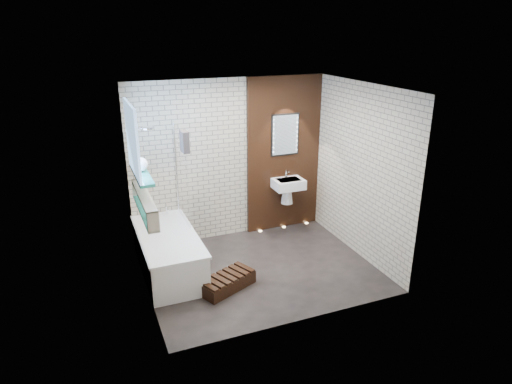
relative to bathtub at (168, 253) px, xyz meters
name	(u,v)px	position (x,y,z in m)	size (l,w,h in m)	color
ground	(260,269)	(1.22, -0.45, -0.29)	(3.20, 3.20, 0.00)	black
room_shell	(260,185)	(1.22, -0.45, 1.01)	(3.24, 3.20, 2.60)	#AE9F8A
walnut_panel	(284,155)	(2.17, 0.82, 1.01)	(1.30, 0.06, 2.60)	black
clerestory_window	(134,147)	(-0.34, -0.10, 1.61)	(0.18, 1.00, 0.94)	#7FADE0
display_niche	(145,204)	(-0.31, -0.30, 0.91)	(0.14, 1.30, 0.26)	#227F71
bathtub	(168,253)	(0.00, 0.00, 0.00)	(0.79, 1.74, 0.70)	white
bath_screen	(182,175)	(0.35, 0.44, 0.99)	(0.01, 0.78, 1.40)	white
towel	(184,141)	(0.35, 0.15, 1.56)	(0.09, 0.23, 0.30)	black
shower_head	(147,128)	(-0.08, 0.50, 1.71)	(0.18, 0.18, 0.02)	silver
washbasin	(288,187)	(2.17, 0.62, 0.50)	(0.50, 0.36, 0.58)	white
led_mirror	(285,135)	(2.17, 0.78, 1.36)	(0.50, 0.02, 0.70)	black
walnut_step	(227,283)	(0.62, -0.75, -0.21)	(0.77, 0.34, 0.17)	black
niche_bottles	(150,219)	(-0.31, -0.71, 0.87)	(0.06, 0.30, 0.13)	maroon
sill_vases	(141,165)	(-0.28, -0.03, 1.35)	(0.19, 0.19, 0.19)	white
floor_uplights	(284,227)	(2.17, 0.75, -0.29)	(0.96, 0.06, 0.01)	#FFD899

